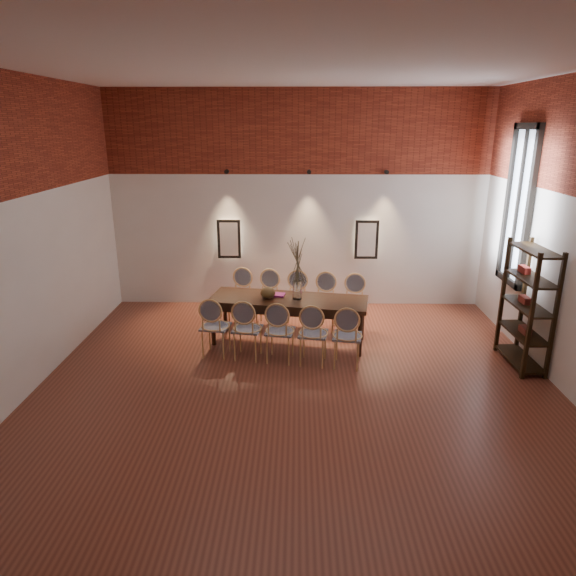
{
  "coord_description": "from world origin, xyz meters",
  "views": [
    {
      "loc": [
        -0.0,
        -6.08,
        3.37
      ],
      "look_at": [
        -0.14,
        1.19,
        1.05
      ],
      "focal_mm": 32.0,
      "sensor_mm": 36.0,
      "label": 1
    }
  ],
  "objects_px": {
    "chair_far_c": "(296,301)",
    "chair_near_d": "(313,333)",
    "chair_near_c": "(280,331)",
    "bowl": "(268,293)",
    "dining_table": "(288,320)",
    "chair_far_a": "(240,298)",
    "book": "(276,295)",
    "chair_near_b": "(247,329)",
    "vase": "(297,290)",
    "chair_far_b": "(268,299)",
    "chair_far_d": "(324,303)",
    "chair_near_e": "(347,336)",
    "chair_near_a": "(216,326)",
    "shelving_rack": "(527,306)",
    "chair_far_e": "(354,305)"
  },
  "relations": [
    {
      "from": "chair_far_b",
      "to": "book",
      "type": "bearing_deg",
      "value": 115.56
    },
    {
      "from": "chair_near_e",
      "to": "chair_near_c",
      "type": "bearing_deg",
      "value": 180.0
    },
    {
      "from": "chair_near_e",
      "to": "shelving_rack",
      "type": "distance_m",
      "value": 2.59
    },
    {
      "from": "dining_table",
      "to": "chair_far_e",
      "type": "distance_m",
      "value": 1.2
    },
    {
      "from": "chair_near_a",
      "to": "chair_far_d",
      "type": "xyz_separation_m",
      "value": [
        1.69,
        1.09,
        0.0
      ]
    },
    {
      "from": "chair_near_c",
      "to": "bowl",
      "type": "xyz_separation_m",
      "value": [
        -0.21,
        0.67,
        0.37
      ]
    },
    {
      "from": "chair_far_a",
      "to": "book",
      "type": "relative_size",
      "value": 3.62
    },
    {
      "from": "bowl",
      "to": "shelving_rack",
      "type": "relative_size",
      "value": 0.13
    },
    {
      "from": "chair_far_b",
      "to": "shelving_rack",
      "type": "distance_m",
      "value": 4.09
    },
    {
      "from": "chair_far_b",
      "to": "chair_far_d",
      "type": "relative_size",
      "value": 1.0
    },
    {
      "from": "chair_near_d",
      "to": "shelving_rack",
      "type": "bearing_deg",
      "value": 10.25
    },
    {
      "from": "chair_near_d",
      "to": "chair_far_b",
      "type": "xyz_separation_m",
      "value": [
        -0.75,
        1.5,
        0.0
      ]
    },
    {
      "from": "chair_far_a",
      "to": "chair_far_c",
      "type": "bearing_deg",
      "value": -180.0
    },
    {
      "from": "chair_near_c",
      "to": "bowl",
      "type": "distance_m",
      "value": 0.8
    },
    {
      "from": "chair_near_e",
      "to": "chair_far_b",
      "type": "xyz_separation_m",
      "value": [
        -1.24,
        1.59,
        0.0
      ]
    },
    {
      "from": "chair_far_e",
      "to": "chair_far_d",
      "type": "bearing_deg",
      "value": -0.0
    },
    {
      "from": "vase",
      "to": "chair_far_b",
      "type": "bearing_deg",
      "value": 123.49
    },
    {
      "from": "chair_far_d",
      "to": "vase",
      "type": "distance_m",
      "value": 0.88
    },
    {
      "from": "chair_far_d",
      "to": "book",
      "type": "height_order",
      "value": "chair_far_d"
    },
    {
      "from": "dining_table",
      "to": "chair_near_a",
      "type": "height_order",
      "value": "chair_near_a"
    },
    {
      "from": "dining_table",
      "to": "chair_far_e",
      "type": "height_order",
      "value": "chair_far_e"
    },
    {
      "from": "book",
      "to": "shelving_rack",
      "type": "bearing_deg",
      "value": -13.18
    },
    {
      "from": "chair_near_b",
      "to": "chair_far_a",
      "type": "distance_m",
      "value": 1.44
    },
    {
      "from": "dining_table",
      "to": "bowl",
      "type": "height_order",
      "value": "bowl"
    },
    {
      "from": "chair_near_b",
      "to": "book",
      "type": "distance_m",
      "value": 0.87
    },
    {
      "from": "chair_near_a",
      "to": "shelving_rack",
      "type": "bearing_deg",
      "value": 6.89
    },
    {
      "from": "chair_near_a",
      "to": "chair_near_d",
      "type": "bearing_deg",
      "value": -0.0
    },
    {
      "from": "chair_far_c",
      "to": "chair_near_c",
      "type": "bearing_deg",
      "value": 90.0
    },
    {
      "from": "chair_far_e",
      "to": "dining_table",
      "type": "bearing_deg",
      "value": 34.38
    },
    {
      "from": "chair_far_e",
      "to": "vase",
      "type": "height_order",
      "value": "vase"
    },
    {
      "from": "chair_near_d",
      "to": "chair_far_a",
      "type": "distance_m",
      "value": 2.01
    },
    {
      "from": "chair_near_b",
      "to": "chair_far_d",
      "type": "height_order",
      "value": "same"
    },
    {
      "from": "dining_table",
      "to": "chair_near_c",
      "type": "distance_m",
      "value": 0.68
    },
    {
      "from": "chair_far_d",
      "to": "chair_near_b",
      "type": "bearing_deg",
      "value": 53.84
    },
    {
      "from": "chair_near_c",
      "to": "chair_far_d",
      "type": "relative_size",
      "value": 1.0
    },
    {
      "from": "chair_far_d",
      "to": "shelving_rack",
      "type": "xyz_separation_m",
      "value": [
        2.82,
        -1.3,
        0.43
      ]
    },
    {
      "from": "chair_near_c",
      "to": "chair_far_a",
      "type": "xyz_separation_m",
      "value": [
        -0.75,
        1.5,
        0.0
      ]
    },
    {
      "from": "chair_far_c",
      "to": "chair_far_d",
      "type": "distance_m",
      "value": 0.5
    },
    {
      "from": "chair_near_c",
      "to": "book",
      "type": "xyz_separation_m",
      "value": [
        -0.08,
        0.8,
        0.3
      ]
    },
    {
      "from": "chair_near_e",
      "to": "chair_far_c",
      "type": "xyz_separation_m",
      "value": [
        -0.75,
        1.5,
        0.0
      ]
    },
    {
      "from": "chair_near_b",
      "to": "shelving_rack",
      "type": "height_order",
      "value": "shelving_rack"
    },
    {
      "from": "chair_far_a",
      "to": "vase",
      "type": "height_order",
      "value": "vase"
    },
    {
      "from": "chair_near_d",
      "to": "chair_far_e",
      "type": "xyz_separation_m",
      "value": [
        0.72,
        1.25,
        0.0
      ]
    },
    {
      "from": "chair_far_b",
      "to": "chair_far_e",
      "type": "distance_m",
      "value": 1.49
    },
    {
      "from": "chair_far_a",
      "to": "chair_far_e",
      "type": "bearing_deg",
      "value": 180.0
    },
    {
      "from": "chair_far_d",
      "to": "chair_far_c",
      "type": "bearing_deg",
      "value": 0.0
    },
    {
      "from": "chair_far_e",
      "to": "book",
      "type": "xyz_separation_m",
      "value": [
        -1.29,
        -0.37,
        0.3
      ]
    },
    {
      "from": "chair_near_d",
      "to": "chair_far_d",
      "type": "relative_size",
      "value": 1.0
    },
    {
      "from": "chair_far_c",
      "to": "chair_near_d",
      "type": "bearing_deg",
      "value": 110.07
    },
    {
      "from": "chair_far_a",
      "to": "chair_far_d",
      "type": "relative_size",
      "value": 1.0
    }
  ]
}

